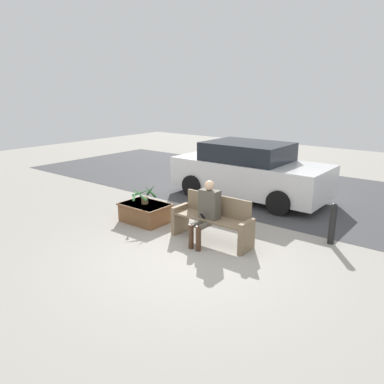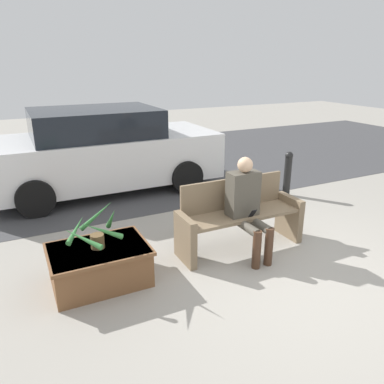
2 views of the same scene
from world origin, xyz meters
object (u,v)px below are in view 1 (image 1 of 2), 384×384
(potted_plant, at_px, (144,195))
(bollard_post, at_px, (333,223))
(planter_box, at_px, (145,212))
(bench, at_px, (213,220))
(person_seated, at_px, (207,210))
(parked_car, at_px, (249,171))

(potted_plant, relative_size, bollard_post, 0.82)
(planter_box, bearing_deg, potted_plant, -154.35)
(bench, height_order, bollard_post, bench)
(person_seated, height_order, parked_car, parked_car)
(person_seated, bearing_deg, parked_car, 106.63)
(potted_plant, height_order, bollard_post, potted_plant)
(bench, relative_size, planter_box, 1.58)
(bench, xyz_separation_m, person_seated, (-0.02, -0.19, 0.25))
(person_seated, xyz_separation_m, potted_plant, (-1.85, 0.13, -0.05))
(person_seated, bearing_deg, bench, 85.20)
(person_seated, xyz_separation_m, planter_box, (-1.83, 0.14, -0.46))
(person_seated, distance_m, planter_box, 1.90)
(bench, xyz_separation_m, bollard_post, (1.91, 1.32, -0.01))
(potted_plant, distance_m, parked_car, 3.34)
(planter_box, height_order, parked_car, parked_car)
(planter_box, bearing_deg, person_seated, -4.43)
(person_seated, xyz_separation_m, bollard_post, (1.93, 1.52, -0.26))
(parked_car, bearing_deg, person_seated, -73.37)
(planter_box, xyz_separation_m, bollard_post, (3.76, 1.37, 0.20))
(person_seated, bearing_deg, planter_box, 175.57)
(bench, bearing_deg, planter_box, -178.50)
(bench, relative_size, bollard_post, 2.05)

